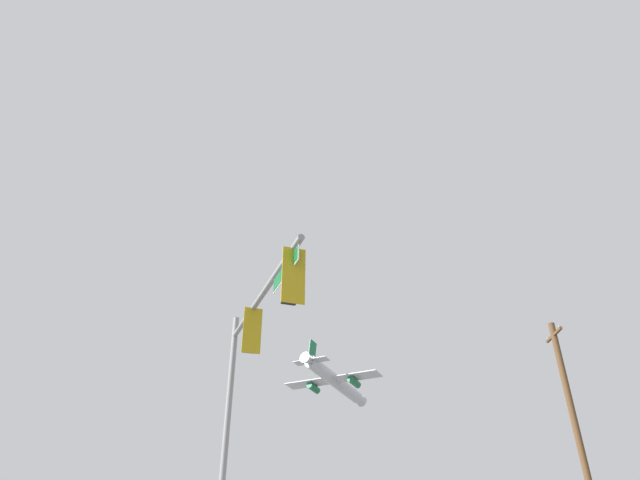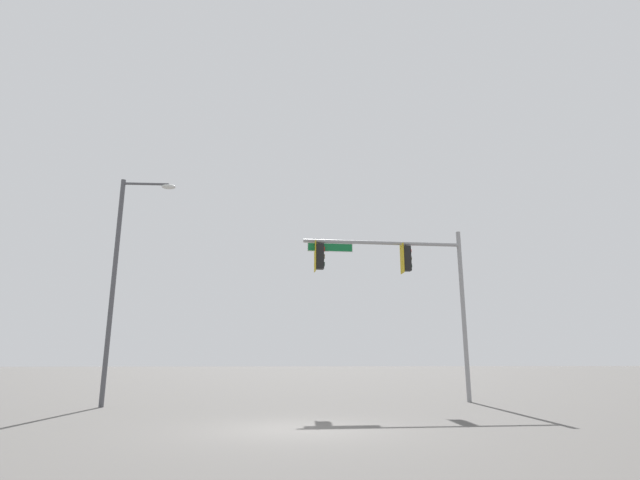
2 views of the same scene
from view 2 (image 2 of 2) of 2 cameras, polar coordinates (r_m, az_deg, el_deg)
The scene contains 3 objects.
ground_plane at distance 13.02m, azimuth -2.59°, elevation -20.82°, with size 400.00×400.00×0.00m, color #514F4C.
signal_pole_near at distance 21.81m, azimuth 8.99°, elevation -3.68°, with size 7.02×0.62×7.25m.
street_lamp at distance 20.89m, azimuth -21.87°, elevation -3.38°, with size 2.18×0.38×8.79m.
Camera 2 is at (1.32, 12.86, 1.59)m, focal length 28.00 mm.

